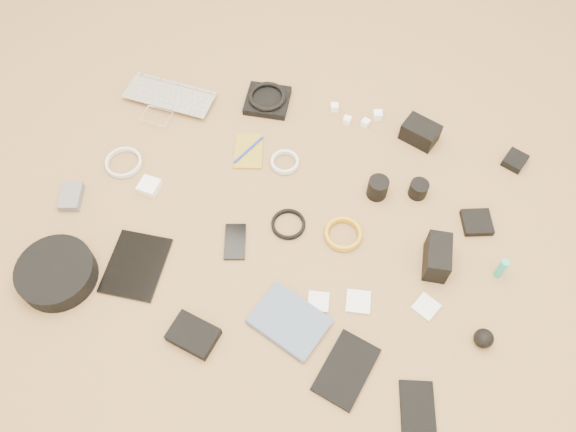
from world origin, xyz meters
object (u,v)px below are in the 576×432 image
(tablet, at_px, (136,265))
(laptop, at_px, (164,106))
(headphone_case, at_px, (57,273))
(paperback, at_px, (274,342))
(phone, at_px, (235,242))
(dslr_camera, at_px, (420,132))

(tablet, bearing_deg, laptop, 100.44)
(laptop, xyz_separation_m, headphone_case, (-0.01, -0.71, 0.02))
(laptop, xyz_separation_m, paperback, (0.67, -0.69, -0.00))
(tablet, bearing_deg, headphone_case, -158.36)
(laptop, distance_m, headphone_case, 0.71)
(laptop, height_order, phone, laptop)
(tablet, relative_size, phone, 1.73)
(tablet, height_order, phone, same)
(laptop, bearing_deg, paperback, -46.40)
(dslr_camera, bearing_deg, headphone_case, -119.41)
(paperback, bearing_deg, phone, 57.22)
(laptop, height_order, dslr_camera, dslr_camera)
(paperback, bearing_deg, laptop, 61.08)
(dslr_camera, relative_size, paperback, 0.59)
(laptop, distance_m, tablet, 0.63)
(laptop, height_order, paperback, laptop)
(dslr_camera, xyz_separation_m, headphone_case, (-0.91, -0.88, -0.00))
(headphone_case, xyz_separation_m, paperback, (0.68, 0.02, -0.02))
(tablet, xyz_separation_m, paperback, (0.48, -0.09, 0.01))
(dslr_camera, relative_size, headphone_case, 0.52)
(laptop, bearing_deg, headphone_case, -91.07)
(laptop, bearing_deg, tablet, -72.83)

